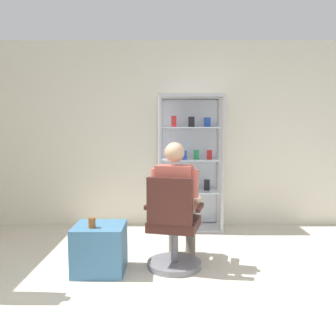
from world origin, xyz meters
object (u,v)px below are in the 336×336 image
at_px(seated_shopkeeper, 177,197).
at_px(storage_crate, 101,248).
at_px(office_chair, 174,231).
at_px(tea_glass, 93,223).
at_px(display_cabinet_main, 191,162).

height_order(seated_shopkeeper, storage_crate, seated_shopkeeper).
xyz_separation_m(seated_shopkeeper, storage_crate, (-0.77, -0.21, -0.48)).
relative_size(office_chair, tea_glass, 9.76).
relative_size(seated_shopkeeper, storage_crate, 2.60).
xyz_separation_m(office_chair, storage_crate, (-0.73, -0.05, -0.16)).
relative_size(display_cabinet_main, tea_glass, 19.32).
relative_size(storage_crate, tea_glass, 5.03).
bearing_deg(tea_glass, storage_crate, 61.21).
bearing_deg(display_cabinet_main, storage_crate, -122.40).
relative_size(office_chair, storage_crate, 1.94).
bearing_deg(seated_shopkeeper, tea_glass, -159.53).
distance_m(office_chair, tea_glass, 0.81).
distance_m(display_cabinet_main, seated_shopkeeper, 1.40).
relative_size(display_cabinet_main, seated_shopkeeper, 1.47).
distance_m(display_cabinet_main, storage_crate, 2.00).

